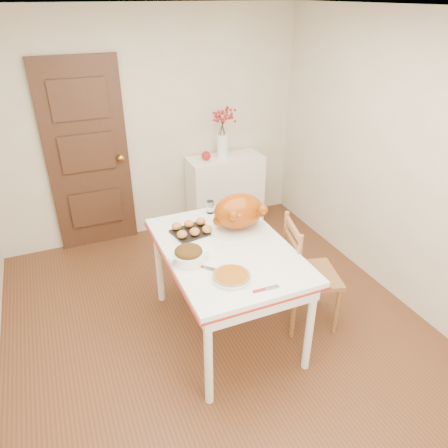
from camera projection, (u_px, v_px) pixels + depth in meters
name	position (u px, v px, depth m)	size (l,w,h in m)	color
floor	(220.00, 332.00, 3.66)	(3.50, 4.00, 0.00)	#482E19
ceiling	(218.00, 8.00, 2.45)	(3.50, 4.00, 0.00)	white
wall_back	(150.00, 129.00, 4.66)	(3.50, 0.00, 2.50)	beige
wall_front	(444.00, 438.00, 1.44)	(3.50, 0.00, 2.50)	beige
wall_right	(406.00, 167.00, 3.65)	(0.00, 4.00, 2.50)	beige
door_back	(88.00, 158.00, 4.50)	(0.85, 0.06, 2.06)	#392114
sideboard	(225.00, 192.00, 5.16)	(0.88, 0.39, 0.88)	white
kitchen_table	(226.00, 291.00, 3.48)	(0.96, 1.41, 0.84)	white
chair_oak	(311.00, 273.00, 3.56)	(0.44, 0.44, 1.00)	#A27341
berry_vase	(222.00, 133.00, 4.79)	(0.30, 0.30, 0.58)	white
apple	(206.00, 156.00, 4.83)	(0.11, 0.11, 0.11)	maroon
turkey_platter	(238.00, 213.00, 3.45)	(0.49, 0.39, 0.31)	#994404
pumpkin_pie	(231.00, 276.00, 2.90)	(0.27, 0.27, 0.06)	#964E0F
stuffing_dish	(189.00, 255.00, 3.08)	(0.30, 0.24, 0.12)	#5C3A0E
rolls_tray	(192.00, 229.00, 3.45)	(0.30, 0.24, 0.08)	#CA8032
pie_server	(266.00, 289.00, 2.81)	(0.19, 0.05, 0.01)	silver
carving_knife	(208.00, 268.00, 3.02)	(0.25, 0.06, 0.01)	silver
drinking_glass	(210.00, 207.00, 3.76)	(0.07, 0.07, 0.11)	white
shaker_pair	(242.00, 206.00, 3.81)	(0.08, 0.03, 0.08)	white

